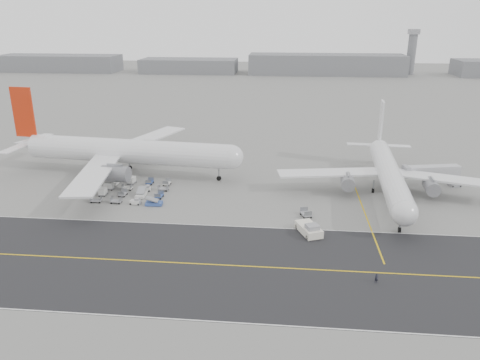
# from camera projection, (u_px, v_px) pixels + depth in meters

# --- Properties ---
(ground) EXTENTS (700.00, 700.00, 0.00)m
(ground) POSITION_uv_depth(u_px,v_px,m) (225.00, 221.00, 98.15)
(ground) COLOR gray
(ground) RESTS_ON ground
(taxiway) EXTENTS (220.00, 59.00, 0.03)m
(taxiway) POSITION_uv_depth(u_px,v_px,m) (240.00, 266.00, 80.83)
(taxiway) COLOR #27272A
(taxiway) RESTS_ON ground
(horizon_buildings) EXTENTS (520.00, 28.00, 28.00)m
(horizon_buildings) POSITION_uv_depth(u_px,v_px,m) (312.00, 74.00, 339.21)
(horizon_buildings) COLOR slate
(horizon_buildings) RESTS_ON ground
(control_tower) EXTENTS (7.00, 7.00, 31.25)m
(control_tower) POSITION_uv_depth(u_px,v_px,m) (412.00, 51.00, 332.03)
(control_tower) COLOR slate
(control_tower) RESTS_ON ground
(airliner_a) EXTENTS (65.90, 64.90, 22.75)m
(airliner_a) POSITION_uv_depth(u_px,v_px,m) (124.00, 151.00, 125.01)
(airliner_a) COLOR white
(airliner_a) RESTS_ON ground
(airliner_b) EXTENTS (53.16, 53.91, 18.59)m
(airliner_b) POSITION_uv_depth(u_px,v_px,m) (389.00, 173.00, 111.41)
(airliner_b) COLOR white
(airliner_b) RESTS_ON ground
(pushback_tug) EXTENTS (5.56, 8.78, 2.53)m
(pushback_tug) POSITION_uv_depth(u_px,v_px,m) (309.00, 229.00, 92.34)
(pushback_tug) COLOR white
(pushback_tug) RESTS_ON ground
(jet_bridge) EXTENTS (15.28, 5.76, 5.70)m
(jet_bridge) POSITION_uv_depth(u_px,v_px,m) (432.00, 172.00, 116.56)
(jet_bridge) COLOR gray
(jet_bridge) RESTS_ON ground
(gse_cluster) EXTENTS (21.86, 21.13, 1.90)m
(gse_cluster) POSITION_uv_depth(u_px,v_px,m) (134.00, 193.00, 113.63)
(gse_cluster) COLOR #9D9DA2
(gse_cluster) RESTS_ON ground
(stray_dolly) EXTENTS (2.59, 3.28, 1.76)m
(stray_dolly) POSITION_uv_depth(u_px,v_px,m) (306.00, 216.00, 100.61)
(stray_dolly) COLOR silver
(stray_dolly) RESTS_ON ground
(ground_crew_a) EXTENTS (0.71, 0.56, 1.70)m
(ground_crew_a) POSITION_uv_depth(u_px,v_px,m) (376.00, 278.00, 75.46)
(ground_crew_a) COLOR black
(ground_crew_a) RESTS_ON ground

